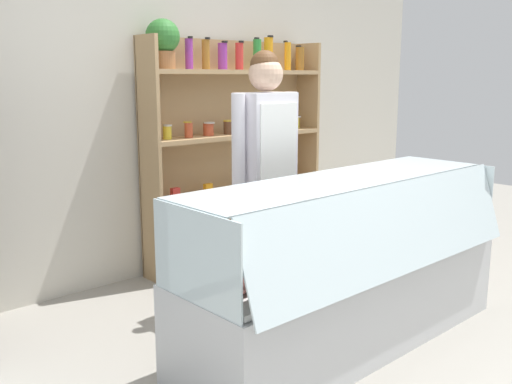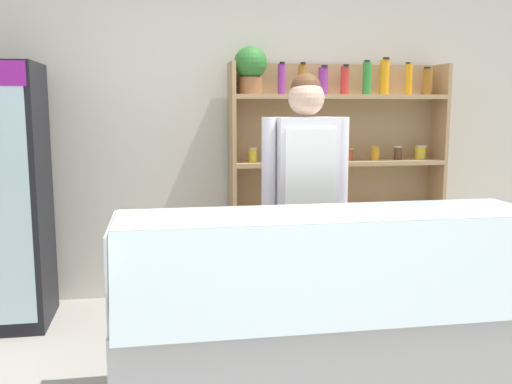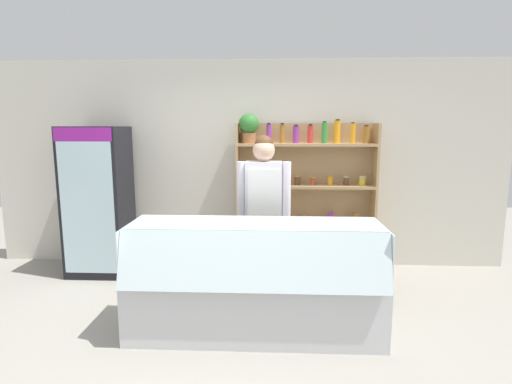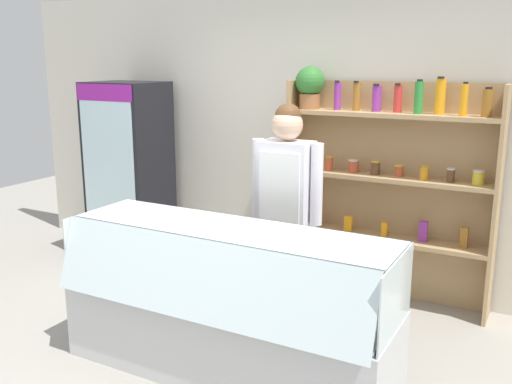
{
  "view_description": "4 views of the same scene",
  "coord_description": "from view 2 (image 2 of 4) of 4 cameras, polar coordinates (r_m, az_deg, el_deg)",
  "views": [
    {
      "loc": [
        -2.38,
        -1.95,
        1.59
      ],
      "look_at": [
        0.04,
        0.71,
        0.86
      ],
      "focal_mm": 40.0,
      "sensor_mm": 36.0,
      "label": 1
    },
    {
      "loc": [
        -0.68,
        -2.68,
        1.56
      ],
      "look_at": [
        -0.13,
        0.51,
        1.06
      ],
      "focal_mm": 40.0,
      "sensor_mm": 36.0,
      "label": 2
    },
    {
      "loc": [
        0.36,
        -3.31,
        1.84
      ],
      "look_at": [
        0.19,
        0.52,
        1.22
      ],
      "focal_mm": 28.0,
      "sensor_mm": 36.0,
      "label": 3
    },
    {
      "loc": [
        2.04,
        -2.9,
        2.08
      ],
      "look_at": [
        0.08,
        0.69,
        1.11
      ],
      "focal_mm": 40.0,
      "sensor_mm": 36.0,
      "label": 4
    }
  ],
  "objects": [
    {
      "name": "back_wall",
      "position": [
        4.72,
        -1.52,
        6.15
      ],
      "size": [
        6.8,
        0.1,
        2.7
      ],
      "primitive_type": "cube",
      "color": "beige",
      "rests_on": "ground"
    },
    {
      "name": "shelving_unit",
      "position": [
        4.7,
        7.24,
        3.39
      ],
      "size": [
        1.77,
        0.29,
        2.01
      ],
      "color": "tan",
      "rests_on": "ground"
    },
    {
      "name": "deli_display_case",
      "position": [
        3.15,
        7.32,
        -14.69
      ],
      "size": [
        2.24,
        0.76,
        1.01
      ],
      "color": "silver",
      "rests_on": "ground"
    },
    {
      "name": "shop_clerk",
      "position": [
        3.69,
        4.95,
        0.67
      ],
      "size": [
        0.57,
        0.25,
        1.76
      ],
      "color": "#2D2D38",
      "rests_on": "ground"
    }
  ]
}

